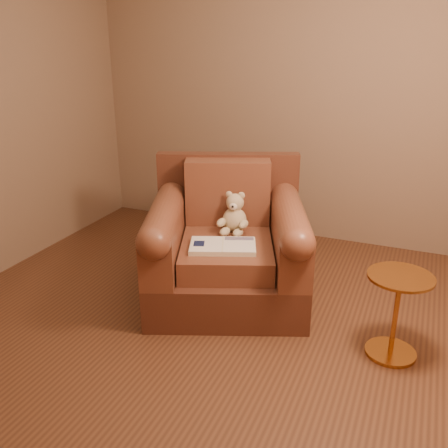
% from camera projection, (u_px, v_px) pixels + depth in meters
% --- Properties ---
extents(floor, '(4.00, 4.00, 0.00)m').
position_uv_depth(floor, '(209.00, 336.00, 3.32)').
color(floor, brown).
rests_on(floor, ground).
extents(room, '(4.02, 4.02, 2.71)m').
position_uv_depth(room, '(205.00, 66.00, 2.70)').
color(room, '#8A6D54').
rests_on(room, ground).
extents(armchair, '(1.43, 1.39, 1.00)m').
position_uv_depth(armchair, '(227.00, 247.00, 3.72)').
color(armchair, '#522A1B').
rests_on(armchair, floor).
extents(teddy_bear, '(0.23, 0.26, 0.31)m').
position_uv_depth(teddy_bear, '(234.00, 217.00, 3.73)').
color(teddy_bear, '#C7B18B').
rests_on(teddy_bear, armchair).
extents(guidebook, '(0.52, 0.42, 0.04)m').
position_uv_depth(guidebook, '(223.00, 246.00, 3.46)').
color(guidebook, beige).
rests_on(guidebook, armchair).
extents(side_table, '(0.39, 0.39, 0.55)m').
position_uv_depth(side_table, '(396.00, 313.00, 3.03)').
color(side_table, '#BA7933').
rests_on(side_table, floor).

